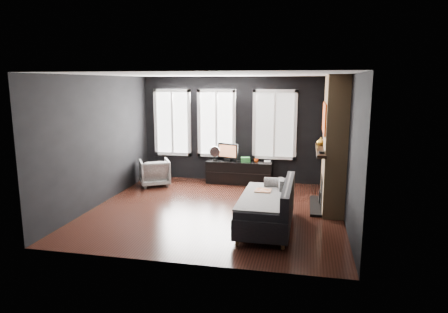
% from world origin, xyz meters
% --- Properties ---
extents(floor, '(5.00, 5.00, 0.00)m').
position_xyz_m(floor, '(0.00, 0.00, 0.00)').
color(floor, black).
rests_on(floor, ground).
extents(ceiling, '(5.00, 5.00, 0.00)m').
position_xyz_m(ceiling, '(0.00, 0.00, 2.70)').
color(ceiling, white).
rests_on(ceiling, ground).
extents(wall_back, '(5.00, 0.02, 2.70)m').
position_xyz_m(wall_back, '(0.00, 2.50, 1.35)').
color(wall_back, black).
rests_on(wall_back, ground).
extents(wall_left, '(0.02, 5.00, 2.70)m').
position_xyz_m(wall_left, '(-2.50, 0.00, 1.35)').
color(wall_left, black).
rests_on(wall_left, ground).
extents(wall_right, '(0.02, 5.00, 2.70)m').
position_xyz_m(wall_right, '(2.50, 0.00, 1.35)').
color(wall_right, black).
rests_on(wall_right, ground).
extents(windows, '(4.00, 0.16, 1.76)m').
position_xyz_m(windows, '(-0.45, 2.46, 2.38)').
color(windows, white).
rests_on(windows, wall_back).
extents(fireplace, '(0.70, 1.62, 2.70)m').
position_xyz_m(fireplace, '(2.30, 0.60, 1.35)').
color(fireplace, '#93724C').
rests_on(fireplace, floor).
extents(sofa, '(1.01, 1.98, 0.85)m').
position_xyz_m(sofa, '(1.10, -0.81, 0.42)').
color(sofa, black).
rests_on(sofa, floor).
extents(stripe_pillow, '(0.13, 0.36, 0.35)m').
position_xyz_m(stripe_pillow, '(1.32, -0.34, 0.61)').
color(stripe_pillow, gray).
rests_on(stripe_pillow, sofa).
extents(armchair, '(0.93, 0.92, 0.72)m').
position_xyz_m(armchair, '(-1.95, 1.59, 0.36)').
color(armchair, silver).
rests_on(armchair, floor).
extents(media_console, '(1.68, 0.55, 0.57)m').
position_xyz_m(media_console, '(0.10, 2.24, 0.29)').
color(media_console, black).
rests_on(media_console, floor).
extents(monitor, '(0.58, 0.28, 0.50)m').
position_xyz_m(monitor, '(-0.20, 2.24, 0.83)').
color(monitor, black).
rests_on(monitor, media_console).
extents(desk_fan, '(0.29, 0.29, 0.38)m').
position_xyz_m(desk_fan, '(-0.54, 2.21, 0.76)').
color(desk_fan, '#9A9A9A').
rests_on(desk_fan, media_console).
extents(mug, '(0.12, 0.10, 0.11)m').
position_xyz_m(mug, '(0.53, 2.20, 0.63)').
color(mug, '#E24510').
rests_on(mug, media_console).
extents(book, '(0.16, 0.03, 0.21)m').
position_xyz_m(book, '(0.72, 2.31, 0.68)').
color(book, tan).
rests_on(book, media_console).
extents(storage_box, '(0.25, 0.19, 0.12)m').
position_xyz_m(storage_box, '(0.26, 2.17, 0.64)').
color(storage_box, '#2C7F37').
rests_on(storage_box, media_console).
extents(mantel_vase, '(0.19, 0.20, 0.17)m').
position_xyz_m(mantel_vase, '(2.05, 1.05, 1.32)').
color(mantel_vase, gold).
rests_on(mantel_vase, fireplace).
extents(mantel_clock, '(0.14, 0.14, 0.04)m').
position_xyz_m(mantel_clock, '(2.05, 0.05, 1.25)').
color(mantel_clock, black).
rests_on(mantel_clock, fireplace).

